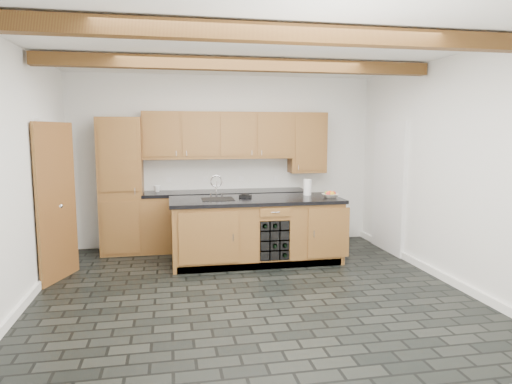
# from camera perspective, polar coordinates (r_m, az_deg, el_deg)

# --- Properties ---
(ground) EXTENTS (5.00, 5.00, 0.00)m
(ground) POSITION_cam_1_polar(r_m,az_deg,el_deg) (5.50, -0.58, -12.43)
(ground) COLOR black
(ground) RESTS_ON ground
(room_shell) EXTENTS (5.01, 5.00, 5.00)m
(room_shell) POSITION_cam_1_polar(r_m,az_deg,el_deg) (5.69, -2.40, 3.97)
(room_shell) COLOR white
(room_shell) RESTS_ON ground
(back_cabinetry) EXTENTS (3.65, 0.62, 2.20)m
(back_cabinetry) POSITION_cam_1_polar(r_m,az_deg,el_deg) (7.40, -6.54, 0.48)
(back_cabinetry) COLOR olive
(back_cabinetry) RESTS_ON ground
(island) EXTENTS (2.48, 0.96, 0.93)m
(island) POSITION_cam_1_polar(r_m,az_deg,el_deg) (6.64, 0.05, -4.77)
(island) COLOR olive
(island) RESTS_ON ground
(faucet) EXTENTS (0.45, 0.40, 0.34)m
(faucet) POSITION_cam_1_polar(r_m,az_deg,el_deg) (6.52, -4.84, -0.57)
(faucet) COLOR black
(faucet) RESTS_ON island
(kitchen_scale) EXTENTS (0.19, 0.16, 0.05)m
(kitchen_scale) POSITION_cam_1_polar(r_m,az_deg,el_deg) (6.64, -1.34, -0.48)
(kitchen_scale) COLOR black
(kitchen_scale) RESTS_ON island
(fruit_bowl) EXTENTS (0.24, 0.24, 0.06)m
(fruit_bowl) POSITION_cam_1_polar(r_m,az_deg,el_deg) (6.73, 9.25, -0.44)
(fruit_bowl) COLOR beige
(fruit_bowl) RESTS_ON island
(fruit_cluster) EXTENTS (0.16, 0.17, 0.07)m
(fruit_cluster) POSITION_cam_1_polar(r_m,az_deg,el_deg) (6.73, 9.25, -0.19)
(fruit_cluster) COLOR red
(fruit_cluster) RESTS_ON fruit_bowl
(paper_towel) EXTENTS (0.12, 0.12, 0.24)m
(paper_towel) POSITION_cam_1_polar(r_m,az_deg,el_deg) (6.93, 6.45, 0.59)
(paper_towel) COLOR white
(paper_towel) RESTS_ON island
(mug) EXTENTS (0.14, 0.14, 0.10)m
(mug) POSITION_cam_1_polar(r_m,az_deg,el_deg) (7.44, -12.26, 0.41)
(mug) COLOR white
(mug) RESTS_ON back_cabinetry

